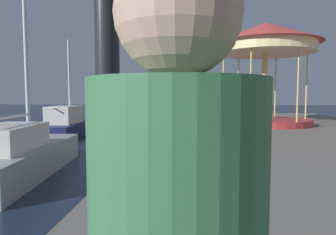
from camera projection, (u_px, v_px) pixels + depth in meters
ground_plane at (150, 154)px, 12.01m from camera, size 120.00×120.00×0.00m
quay_dock at (305, 146)px, 11.51m from camera, size 12.07×29.45×0.80m
sailboat_grey at (16, 156)px, 8.76m from camera, size 2.52×5.80×6.59m
motorboat_yellow at (117, 117)px, 22.38m from camera, size 2.40×4.39×1.98m
sailboat_navy at (67, 125)px, 17.44m from camera, size 2.06×5.18×5.63m
carousel at (265, 48)px, 15.77m from camera, size 5.65×5.65×5.38m
lamp_post_mid_promenade at (184, 75)px, 18.96m from camera, size 0.36×0.36×4.15m
bollard_south at (152, 142)px, 8.82m from camera, size 0.24×0.24×0.40m
bollard_north at (169, 123)px, 14.90m from camera, size 0.24×0.24×0.40m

